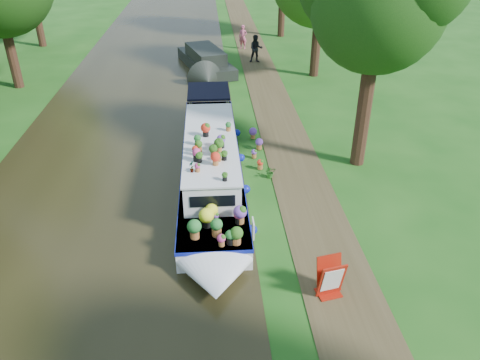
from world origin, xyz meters
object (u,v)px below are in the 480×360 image
Objects in this scene: plant_boat at (211,164)px; pedestrian_dark at (256,49)px; pedestrian_pink at (243,37)px; second_boat at (206,61)px; sandwich_board at (330,279)px.

pedestrian_dark is (3.36, 16.49, 0.10)m from plant_boat.
pedestrian_dark is (0.61, -3.81, 0.06)m from pedestrian_pink.
pedestrian_pink is at bearing 45.56° from second_boat.
second_boat is (-0.10, 14.89, -0.26)m from plant_boat.
sandwich_board is 26.57m from pedestrian_pink.
sandwich_board is (3.17, -21.16, -0.05)m from second_boat.
pedestrian_pink is (2.85, 5.40, 0.30)m from second_boat.
plant_boat reaches higher than second_boat.
plant_boat reaches higher than pedestrian_pink.
plant_boat is 1.69× the size of second_boat.
plant_boat is at bearing 103.39° from sandwich_board.
plant_boat is 14.90m from second_boat.
second_boat is 21.40m from sandwich_board.
second_boat is 3.83m from pedestrian_dark.
pedestrian_dark reaches higher than sandwich_board.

